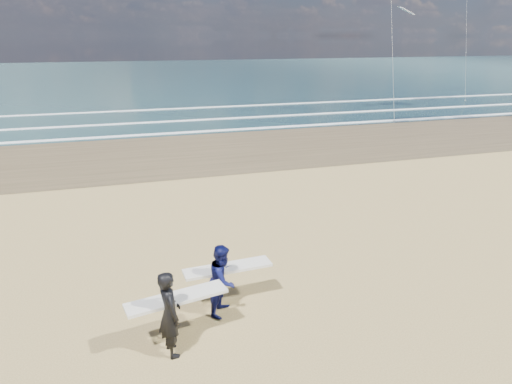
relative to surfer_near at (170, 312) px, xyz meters
name	(u,v)px	position (x,y,z in m)	size (l,w,h in m)	color
wet_sand_strip	(440,132)	(21.04, 18.35, -0.97)	(220.00, 12.00, 0.01)	brown
ocean	(242,74)	(21.04, 72.35, -0.97)	(220.00, 100.00, 0.02)	#1A3439
foam_breakers	(367,110)	(21.04, 28.45, -0.93)	(220.00, 11.70, 0.05)	white
surfer_near	(170,312)	(0.00, 0.00, 0.00)	(2.26, 1.20, 1.93)	black
surfer_far	(223,278)	(1.40, 1.17, -0.08)	(2.23, 1.22, 1.78)	#0B0F43
kite_1	(392,31)	(20.80, 25.28, 5.83)	(6.09, 4.77, 12.17)	slate
kite_5	(467,18)	(34.76, 33.58, 7.23)	(4.66, 4.61, 15.94)	slate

